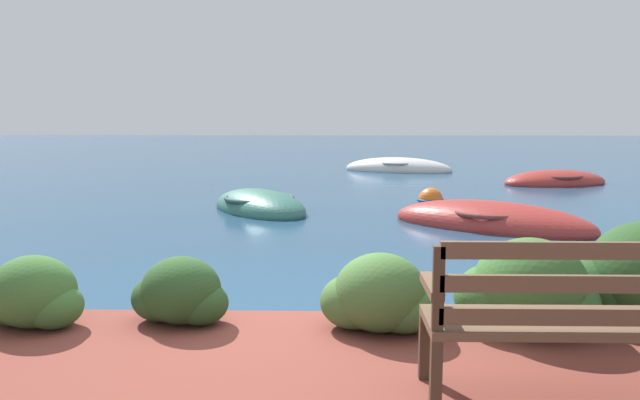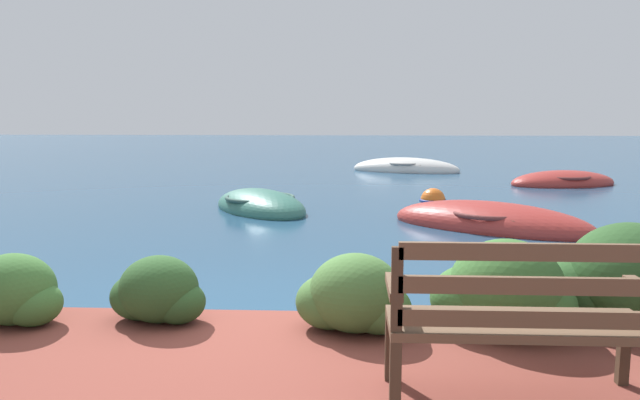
{
  "view_description": "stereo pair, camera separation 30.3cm",
  "coord_description": "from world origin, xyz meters",
  "px_view_note": "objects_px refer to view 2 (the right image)",
  "views": [
    {
      "loc": [
        0.45,
        -4.79,
        1.81
      ],
      "look_at": [
        0.24,
        5.9,
        0.26
      ],
      "focal_mm": 35.0,
      "sensor_mm": 36.0,
      "label": 1
    },
    {
      "loc": [
        0.75,
        -4.78,
        1.81
      ],
      "look_at": [
        0.24,
        5.9,
        0.26
      ],
      "focal_mm": 35.0,
      "sensor_mm": 36.0,
      "label": 2
    }
  ],
  "objects_px": {
    "rowboat_mid": "(260,207)",
    "rowboat_far": "(563,183)",
    "rowboat_nearest": "(490,224)",
    "mooring_buoy": "(433,200)",
    "park_bench": "(520,317)",
    "rowboat_outer": "(406,169)"
  },
  "relations": [
    {
      "from": "rowboat_mid",
      "to": "rowboat_far",
      "type": "xyz_separation_m",
      "value": [
        6.79,
        4.2,
        -0.0
      ]
    },
    {
      "from": "rowboat_nearest",
      "to": "rowboat_far",
      "type": "distance_m",
      "value": 6.43
    },
    {
      "from": "rowboat_mid",
      "to": "mooring_buoy",
      "type": "relative_size",
      "value": 5.16
    },
    {
      "from": "rowboat_far",
      "to": "mooring_buoy",
      "type": "bearing_deg",
      "value": -150.87
    },
    {
      "from": "park_bench",
      "to": "rowboat_mid",
      "type": "xyz_separation_m",
      "value": [
        -2.54,
        7.82,
        -0.64
      ]
    },
    {
      "from": "rowboat_mid",
      "to": "rowboat_outer",
      "type": "xyz_separation_m",
      "value": [
        3.28,
        7.42,
        0.0
      ]
    },
    {
      "from": "mooring_buoy",
      "to": "rowboat_nearest",
      "type": "bearing_deg",
      "value": -76.03
    },
    {
      "from": "mooring_buoy",
      "to": "rowboat_far",
      "type": "bearing_deg",
      "value": 43.31
    },
    {
      "from": "rowboat_outer",
      "to": "rowboat_nearest",
      "type": "bearing_deg",
      "value": -69.52
    },
    {
      "from": "rowboat_mid",
      "to": "mooring_buoy",
      "type": "height_order",
      "value": "rowboat_mid"
    },
    {
      "from": "rowboat_mid",
      "to": "rowboat_far",
      "type": "height_order",
      "value": "rowboat_mid"
    },
    {
      "from": "park_bench",
      "to": "rowboat_nearest",
      "type": "xyz_separation_m",
      "value": [
        1.26,
        6.33,
        -0.64
      ]
    },
    {
      "from": "rowboat_far",
      "to": "mooring_buoy",
      "type": "relative_size",
      "value": 5.5
    },
    {
      "from": "park_bench",
      "to": "mooring_buoy",
      "type": "bearing_deg",
      "value": 91.07
    },
    {
      "from": "rowboat_mid",
      "to": "rowboat_outer",
      "type": "relative_size",
      "value": 0.8
    },
    {
      "from": "rowboat_far",
      "to": "rowboat_outer",
      "type": "distance_m",
      "value": 4.77
    },
    {
      "from": "park_bench",
      "to": "rowboat_far",
      "type": "height_order",
      "value": "park_bench"
    },
    {
      "from": "park_bench",
      "to": "mooring_buoy",
      "type": "relative_size",
      "value": 2.71
    },
    {
      "from": "rowboat_outer",
      "to": "rowboat_mid",
      "type": "bearing_deg",
      "value": -96.69
    },
    {
      "from": "rowboat_far",
      "to": "mooring_buoy",
      "type": "distance_m",
      "value": 4.91
    },
    {
      "from": "rowboat_outer",
      "to": "mooring_buoy",
      "type": "xyz_separation_m",
      "value": [
        -0.06,
        -6.59,
        0.02
      ]
    },
    {
      "from": "rowboat_far",
      "to": "rowboat_nearest",
      "type": "bearing_deg",
      "value": -131.94
    }
  ]
}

